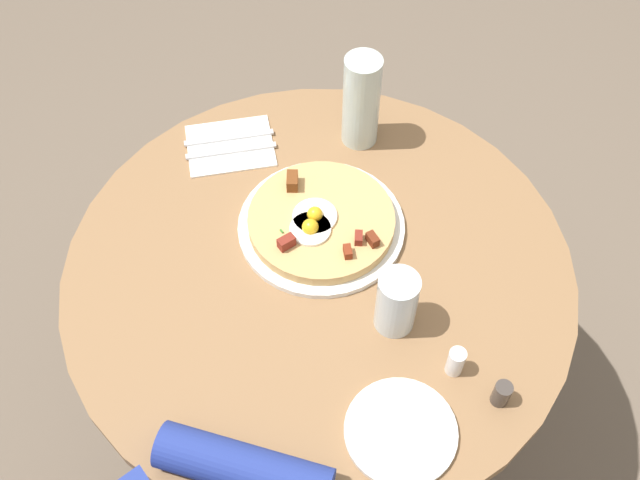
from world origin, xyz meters
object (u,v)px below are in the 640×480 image
dining_table (319,314)px  knife (229,138)px  breakfast_pizza (321,220)px  salt_shaker (456,362)px  bread_plate (401,431)px  pizza_plate (321,226)px  water_bottle (361,101)px  fork (231,151)px  pepper_shaker (501,394)px  water_glass (397,302)px

dining_table → knife: bearing=172.3°
breakfast_pizza → salt_shaker: 0.36m
bread_plate → knife: (-0.67, 0.14, 0.00)m
pizza_plate → breakfast_pizza: bearing=-83.4°
knife → salt_shaker: 0.64m
bread_plate → water_bottle: (-0.51, 0.35, 0.10)m
breakfast_pizza → water_bottle: (-0.13, 0.20, 0.08)m
pizza_plate → bread_plate: pizza_plate is taller
knife → breakfast_pizza: bearing=-61.1°
pizza_plate → salt_shaker: salt_shaker is taller
breakfast_pizza → bread_plate: size_ratio=1.54×
fork → pizza_plate: bearing=-56.8°
breakfast_pizza → water_bottle: size_ratio=1.34×
fork → pepper_shaker: pepper_shaker is taller
pepper_shaker → water_bottle: bearing=161.3°
bread_plate → knife: bread_plate is taller
breakfast_pizza → salt_shaker: breakfast_pizza is taller
dining_table → water_glass: water_glass is taller
dining_table → knife: size_ratio=5.05×
fork → water_glass: water_glass is taller
water_glass → water_bottle: 0.43m
water_glass → salt_shaker: size_ratio=2.19×
water_bottle → salt_shaker: size_ratio=3.54×
pizza_plate → pepper_shaker: pepper_shaker is taller
water_glass → pepper_shaker: water_glass is taller
dining_table → pizza_plate: size_ratio=2.97×
pepper_shaker → breakfast_pizza: bearing=-178.6°
pizza_plate → water_bottle: water_bottle is taller
bread_plate → water_glass: (-0.15, 0.12, 0.06)m
pizza_plate → bread_plate: (0.38, -0.15, -0.00)m
breakfast_pizza → water_glass: (0.23, -0.02, 0.04)m
pizza_plate → fork: size_ratio=1.70×
pizza_plate → water_glass: 0.24m
breakfast_pizza → salt_shaker: (0.36, -0.01, 0.00)m
bread_plate → salt_shaker: salt_shaker is taller
pizza_plate → breakfast_pizza: 0.02m
bread_plate → fork: bread_plate is taller
breakfast_pizza → water_glass: size_ratio=2.16×
bread_plate → knife: bearing=168.2°
breakfast_pizza → salt_shaker: size_ratio=4.74×
knife → pizza_plate: bearing=-60.8°
water_bottle → salt_shaker: water_bottle is taller
bread_plate → dining_table: bearing=163.8°
fork → salt_shaker: size_ratio=3.18×
dining_table → pizza_plate: 0.20m
pizza_plate → bread_plate: bearing=-21.2°
water_bottle → dining_table: bearing=-53.1°
dining_table → salt_shaker: salt_shaker is taller
pizza_plate → knife: size_ratio=1.70×
dining_table → water_glass: 0.29m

